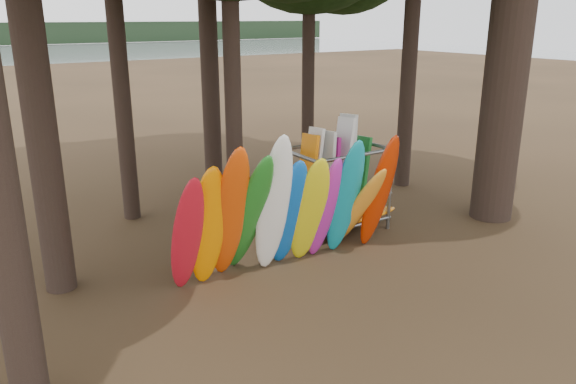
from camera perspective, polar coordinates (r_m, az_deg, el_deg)
ground at (r=12.39m, az=6.94°, el=-7.32°), size 120.00×120.00×0.00m
kayak_row at (r=11.53m, az=-0.04°, el=-1.96°), size 5.24×1.89×3.21m
storage_rack at (r=14.03m, az=4.80°, el=0.03°), size 3.23×1.57×2.84m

